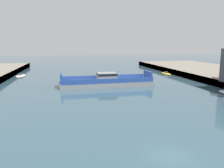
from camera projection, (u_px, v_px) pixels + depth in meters
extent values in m
plane|color=#385666|center=(170.00, 157.00, 20.13)|extent=(400.00, 400.00, 0.00)
cube|color=#939399|center=(107.00, 83.00, 55.08)|extent=(23.03, 7.74, 1.10)
cube|color=#284CA3|center=(104.00, 77.00, 57.96)|extent=(21.78, 1.27, 1.10)
cube|color=#284CA3|center=(110.00, 81.00, 51.82)|extent=(21.78, 1.27, 1.10)
cube|color=#939399|center=(107.00, 77.00, 54.80)|extent=(4.73, 3.84, 2.10)
cube|color=black|center=(107.00, 74.00, 54.68)|extent=(4.77, 3.88, 0.60)
cube|color=#284CA3|center=(148.00, 75.00, 57.39)|extent=(0.74, 4.60, 2.20)
cube|color=#284CA3|center=(61.00, 78.00, 52.20)|extent=(0.74, 4.60, 2.20)
ellipsoid|color=white|center=(20.00, 76.00, 71.20)|extent=(3.21, 8.08, 0.37)
cube|color=#4C4C51|center=(20.00, 74.00, 71.12)|extent=(0.98, 0.46, 0.50)
ellipsoid|color=yellow|center=(166.00, 74.00, 76.26)|extent=(2.59, 7.05, 0.45)
cube|color=#4C4C51|center=(166.00, 72.00, 76.17)|extent=(0.80, 0.44, 0.50)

